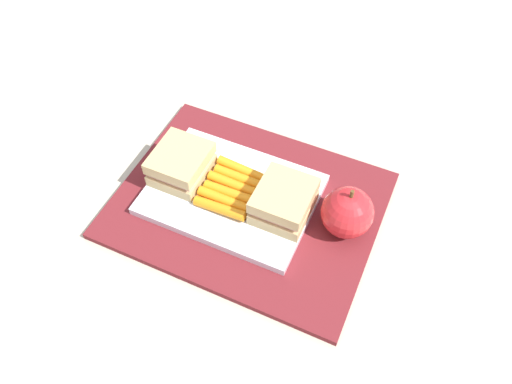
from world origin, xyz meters
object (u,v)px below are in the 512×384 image
object	(u,v)px
carrot_sticks_bundle	(231,189)
apple	(347,212)
sandwich_half_right	(284,201)
food_tray	(232,194)
sandwich_half_left	(181,164)

from	to	relation	value
carrot_sticks_bundle	apple	size ratio (longest dim) A/B	1.09
apple	sandwich_half_right	bearing A→B (deg)	-168.36
food_tray	carrot_sticks_bundle	distance (m)	0.01
sandwich_half_right	apple	size ratio (longest dim) A/B	0.99
sandwich_half_right	food_tray	bearing A→B (deg)	180.00
food_tray	sandwich_half_right	size ratio (longest dim) A/B	2.88
food_tray	sandwich_half_left	distance (m)	0.08
food_tray	carrot_sticks_bundle	size ratio (longest dim) A/B	2.62
sandwich_half_left	carrot_sticks_bundle	world-z (taller)	sandwich_half_left
food_tray	sandwich_half_right	bearing A→B (deg)	0.00
sandwich_half_left	apple	xyz separation A→B (m)	(0.24, 0.02, 0.00)
sandwich_half_right	sandwich_half_left	bearing A→B (deg)	180.00
sandwich_half_right	apple	distance (m)	0.08
sandwich_half_left	sandwich_half_right	size ratio (longest dim) A/B	1.00
carrot_sticks_bundle	apple	distance (m)	0.16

